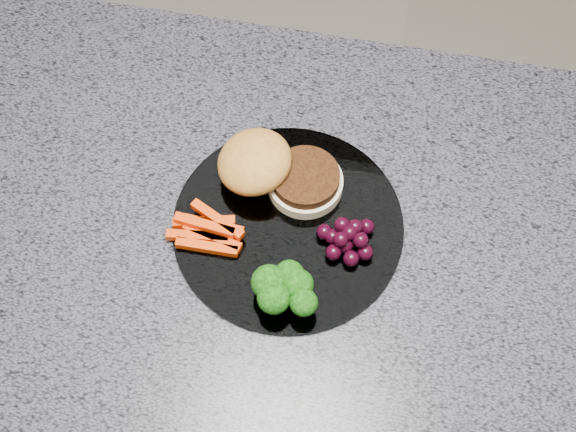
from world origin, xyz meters
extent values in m
cube|color=#54321C|center=(0.00, 0.00, 0.43)|extent=(1.20, 0.60, 0.86)
cube|color=#51515C|center=(0.00, 0.00, 0.88)|extent=(1.20, 0.60, 0.04)
cylinder|color=white|center=(-0.11, 0.02, 0.90)|extent=(0.26, 0.26, 0.01)
cylinder|color=beige|center=(-0.10, 0.07, 0.91)|extent=(0.10, 0.10, 0.02)
cylinder|color=#3D200B|center=(-0.10, 0.07, 0.93)|extent=(0.09, 0.09, 0.01)
ellipsoid|color=#B7832D|center=(-0.16, 0.07, 0.93)|extent=(0.10, 0.10, 0.05)
cube|color=#E63903|center=(-0.20, 0.00, 0.91)|extent=(0.07, 0.01, 0.01)
cube|color=#E63903|center=(-0.19, -0.02, 0.91)|extent=(0.07, 0.03, 0.01)
cube|color=#E63903|center=(-0.21, -0.02, 0.91)|extent=(0.07, 0.02, 0.01)
cube|color=#E63903|center=(-0.19, 0.00, 0.92)|extent=(0.07, 0.04, 0.01)
cube|color=#E63903|center=(-0.20, -0.01, 0.92)|extent=(0.07, 0.02, 0.01)
cube|color=#E63903|center=(-0.20, -0.03, 0.91)|extent=(0.07, 0.01, 0.01)
cube|color=#E63903|center=(-0.21, 0.00, 0.91)|extent=(0.07, 0.03, 0.01)
cylinder|color=olive|center=(-0.12, -0.07, 0.91)|extent=(0.01, 0.01, 0.02)
ellipsoid|color=#0B3306|center=(-0.12, -0.07, 0.93)|extent=(0.04, 0.04, 0.04)
cylinder|color=olive|center=(-0.09, -0.06, 0.91)|extent=(0.01, 0.01, 0.02)
ellipsoid|color=#0B3306|center=(-0.09, -0.06, 0.93)|extent=(0.03, 0.03, 0.03)
cylinder|color=olive|center=(-0.11, -0.08, 0.91)|extent=(0.01, 0.01, 0.02)
ellipsoid|color=#0B3306|center=(-0.11, -0.08, 0.93)|extent=(0.04, 0.04, 0.03)
cylinder|color=olive|center=(-0.08, -0.08, 0.91)|extent=(0.01, 0.01, 0.02)
ellipsoid|color=#0B3306|center=(-0.08, -0.08, 0.93)|extent=(0.03, 0.03, 0.03)
cylinder|color=olive|center=(-0.10, -0.05, 0.91)|extent=(0.01, 0.01, 0.02)
ellipsoid|color=#0B3306|center=(-0.10, -0.05, 0.93)|extent=(0.03, 0.03, 0.03)
sphere|color=black|center=(-0.05, 0.00, 0.91)|extent=(0.02, 0.02, 0.02)
sphere|color=black|center=(-0.03, 0.01, 0.91)|extent=(0.02, 0.02, 0.02)
sphere|color=black|center=(-0.05, 0.02, 0.91)|extent=(0.02, 0.02, 0.02)
sphere|color=black|center=(-0.06, 0.01, 0.91)|extent=(0.02, 0.02, 0.02)
sphere|color=black|center=(-0.06, -0.01, 0.91)|extent=(0.02, 0.02, 0.02)
sphere|color=black|center=(-0.04, -0.02, 0.91)|extent=(0.02, 0.02, 0.02)
sphere|color=black|center=(-0.02, -0.01, 0.91)|extent=(0.02, 0.02, 0.02)
sphere|color=black|center=(-0.03, 0.03, 0.91)|extent=(0.02, 0.02, 0.02)
sphere|color=black|center=(-0.07, 0.01, 0.91)|extent=(0.02, 0.02, 0.02)
sphere|color=black|center=(-0.04, 0.01, 0.93)|extent=(0.02, 0.02, 0.02)
sphere|color=black|center=(-0.05, 0.00, 0.93)|extent=(0.02, 0.02, 0.02)
sphere|color=black|center=(-0.03, 0.00, 0.93)|extent=(0.02, 0.02, 0.02)
sphere|color=black|center=(-0.05, 0.02, 0.93)|extent=(0.02, 0.02, 0.02)
sphere|color=black|center=(-0.04, 0.02, 0.93)|extent=(0.02, 0.02, 0.02)
camera|label=1|loc=(-0.04, -0.39, 1.71)|focal=50.00mm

